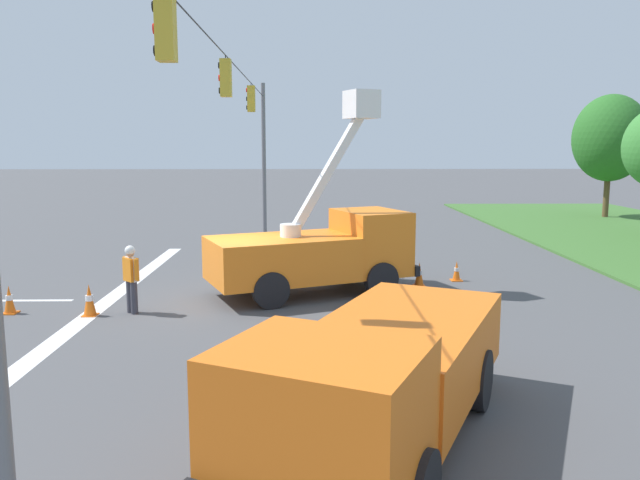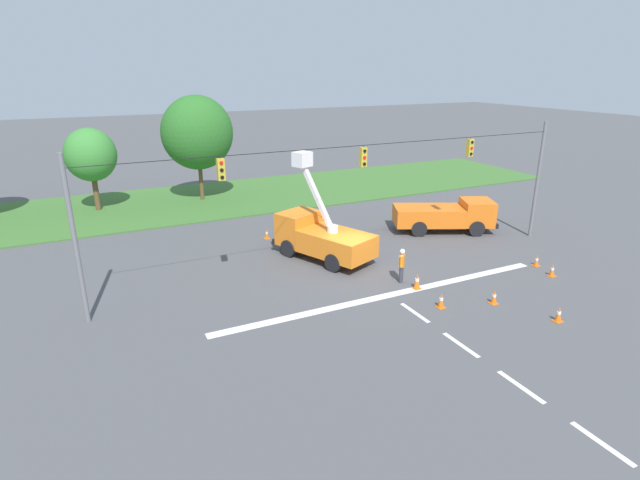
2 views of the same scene
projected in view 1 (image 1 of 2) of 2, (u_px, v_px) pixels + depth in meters
ground_plane at (233, 300)px, 17.48m from camera, size 200.00×200.00×0.00m
lane_markings at (55, 300)px, 17.39m from camera, size 17.60×15.25×0.01m
signal_gantry at (229, 140)px, 16.73m from camera, size 26.20×0.33×7.20m
tree_far_west at (610, 138)px, 36.36m from camera, size 4.34×4.24×7.25m
utility_truck_bucket_lift at (319, 248)px, 18.09m from camera, size 4.48×6.34×5.86m
utility_truck_support_near at (380, 374)px, 8.72m from camera, size 6.83×4.84×2.09m
road_worker at (131, 275)px, 15.94m from camera, size 0.49×0.49×1.77m
traffic_cone_foreground_right at (457, 271)px, 19.91m from camera, size 0.36×0.36×0.64m
traffic_cone_mid_left at (419, 274)px, 19.13m from camera, size 0.36×0.36×0.75m
traffic_cone_lane_edge_b at (9, 300)px, 15.99m from camera, size 0.36×0.36×0.73m
traffic_cone_far_left at (89, 300)px, 15.78m from camera, size 0.36×0.36×0.82m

